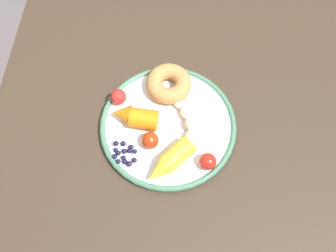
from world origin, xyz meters
The scene contains 11 objects.
ground_plane centered at (0.00, 0.00, 0.00)m, with size 6.00×6.00×0.00m, color #5B5356.
dining_table centered at (0.00, 0.00, 0.67)m, with size 0.90×0.88×0.77m.
plate centered at (-0.05, 0.00, 0.78)m, with size 0.30×0.30×0.02m.
banana centered at (-0.01, 0.00, 0.80)m, with size 0.07×0.15×0.03m.
carrot_orange centered at (-0.12, 0.01, 0.81)m, with size 0.10×0.05×0.04m.
carrot_yellow centered at (-0.04, -0.09, 0.80)m, with size 0.11×0.11×0.04m.
donut centered at (-0.06, 0.09, 0.80)m, with size 0.10×0.10×0.04m, color #B67F45.
blueberry_pile centered at (-0.14, -0.08, 0.79)m, with size 0.05×0.06×0.02m.
tomato_near centered at (-0.16, 0.05, 0.80)m, with size 0.04×0.04×0.04m, color red.
tomato_mid centered at (0.04, -0.08, 0.80)m, with size 0.04×0.04×0.04m, color red.
tomato_far centered at (-0.08, -0.05, 0.80)m, with size 0.04×0.04×0.04m, color red.
Camera 1 is at (-0.02, -0.36, 1.54)m, focal length 41.03 mm.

